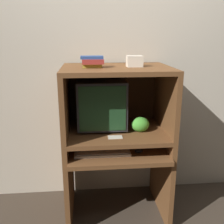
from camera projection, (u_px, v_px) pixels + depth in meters
name	position (u px, v px, depth m)	size (l,w,h in m)	color
wall_back	(112.00, 69.00, 2.54)	(6.00, 0.06, 2.60)	beige
desk_base	(117.00, 173.00, 2.37)	(0.90, 0.72, 0.68)	brown
desk_monitor_shelf	(116.00, 133.00, 2.31)	(0.90, 0.67, 0.14)	brown
hutch_upper	(116.00, 88.00, 2.23)	(0.90, 0.67, 0.55)	brown
crt_monitor	(101.00, 103.00, 2.32)	(0.42, 0.41, 0.43)	#333338
keyboard	(102.00, 153.00, 2.15)	(0.46, 0.15, 0.03)	beige
mouse	(139.00, 151.00, 2.18)	(0.07, 0.05, 0.03)	black
snack_bag	(140.00, 124.00, 2.25)	(0.16, 0.12, 0.13)	green
book_stack	(92.00, 62.00, 2.08)	(0.18, 0.14, 0.09)	gold
paper_card	(115.00, 137.00, 2.13)	(0.12, 0.08, 0.00)	beige
storage_box	(134.00, 61.00, 2.14)	(0.13, 0.11, 0.09)	beige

